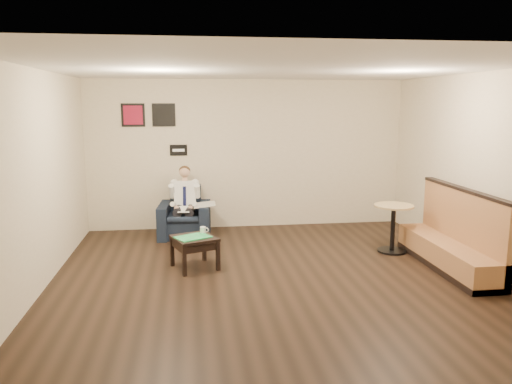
{
  "coord_description": "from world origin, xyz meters",
  "views": [
    {
      "loc": [
        -1.1,
        -6.4,
        2.37
      ],
      "look_at": [
        -0.08,
        1.2,
        1.0
      ],
      "focal_mm": 35.0,
      "sensor_mm": 36.0,
      "label": 1
    }
  ],
  "objects": [
    {
      "name": "green_folder",
      "position": [
        -1.08,
        0.57,
        0.47
      ],
      "size": [
        0.57,
        0.52,
        0.01
      ],
      "primitive_type": "cube",
      "rotation": [
        0.0,
        0.0,
        0.5
      ],
      "color": "green",
      "rests_on": "side_table"
    },
    {
      "name": "newspaper",
      "position": [
        -0.85,
        2.3,
        0.59
      ],
      "size": [
        0.39,
        0.48,
        0.01
      ],
      "primitive_type": "cube",
      "rotation": [
        0.0,
        0.0,
        -0.02
      ],
      "color": "silver",
      "rests_on": "armchair"
    },
    {
      "name": "banquette",
      "position": [
        2.59,
        0.15,
        0.57
      ],
      "size": [
        0.53,
        2.24,
        1.15
      ],
      "primitive_type": "cube",
      "color": "#A16A3E",
      "rests_on": "ground"
    },
    {
      "name": "art_print_right",
      "position": [
        -1.55,
        2.98,
        2.15
      ],
      "size": [
        0.42,
        0.03,
        0.42
      ],
      "primitive_type": "cube",
      "color": "black",
      "rests_on": "wall_back"
    },
    {
      "name": "cafe_table",
      "position": [
        2.1,
        0.99,
        0.39
      ],
      "size": [
        0.76,
        0.76,
        0.77
      ],
      "primitive_type": "cylinder",
      "rotation": [
        0.0,
        0.0,
        0.26
      ],
      "color": "tan",
      "rests_on": "ground"
    },
    {
      "name": "smartphone",
      "position": [
        -1.07,
        0.78,
        0.47
      ],
      "size": [
        0.16,
        0.1,
        0.01
      ],
      "primitive_type": "cube",
      "rotation": [
        0.0,
        0.0,
        0.19
      ],
      "color": "black",
      "rests_on": "side_table"
    },
    {
      "name": "armchair",
      "position": [
        -1.21,
        2.42,
        0.44
      ],
      "size": [
        0.96,
        0.96,
        0.87
      ],
      "primitive_type": "cube",
      "rotation": [
        0.0,
        0.0,
        -0.07
      ],
      "color": "black",
      "rests_on": "ground"
    },
    {
      "name": "seated_man",
      "position": [
        -1.22,
        2.31,
        0.6
      ],
      "size": [
        0.63,
        0.89,
        1.19
      ],
      "primitive_type": null,
      "rotation": [
        0.0,
        0.0,
        -0.07
      ],
      "color": "white",
      "rests_on": "armchair"
    },
    {
      "name": "coffee_mug",
      "position": [
        -0.93,
        0.79,
        0.52
      ],
      "size": [
        0.11,
        0.11,
        0.1
      ],
      "primitive_type": "cylinder",
      "rotation": [
        0.0,
        0.0,
        0.36
      ],
      "color": "white",
      "rests_on": "side_table"
    },
    {
      "name": "ceiling",
      "position": [
        0.0,
        0.0,
        2.8
      ],
      "size": [
        6.0,
        6.0,
        0.02
      ],
      "primitive_type": "cube",
      "color": "white",
      "rests_on": "wall_back"
    },
    {
      "name": "wall_left",
      "position": [
        -3.0,
        0.0,
        1.4
      ],
      "size": [
        0.02,
        6.0,
        2.8
      ],
      "primitive_type": "cube",
      "color": "beige",
      "rests_on": "ground"
    },
    {
      "name": "wall_right",
      "position": [
        3.0,
        0.0,
        1.4
      ],
      "size": [
        0.02,
        6.0,
        2.8
      ],
      "primitive_type": "cube",
      "color": "beige",
      "rests_on": "ground"
    },
    {
      "name": "wall_back",
      "position": [
        0.0,
        3.0,
        1.4
      ],
      "size": [
        6.0,
        0.02,
        2.8
      ],
      "primitive_type": "cube",
      "color": "beige",
      "rests_on": "ground"
    },
    {
      "name": "lap_papers",
      "position": [
        -1.23,
        2.22,
        0.53
      ],
      "size": [
        0.2,
        0.28,
        0.01
      ],
      "primitive_type": "cube",
      "rotation": [
        0.0,
        0.0,
        -0.0
      ],
      "color": "white",
      "rests_on": "seated_man"
    },
    {
      "name": "seating_sign",
      "position": [
        -1.3,
        2.98,
        1.5
      ],
      "size": [
        0.32,
        0.02,
        0.2
      ],
      "primitive_type": "cube",
      "color": "black",
      "rests_on": "wall_back"
    },
    {
      "name": "side_table",
      "position": [
        -1.06,
        0.6,
        0.23
      ],
      "size": [
        0.74,
        0.74,
        0.47
      ],
      "primitive_type": "cube",
      "rotation": [
        0.0,
        0.0,
        0.36
      ],
      "color": "black",
      "rests_on": "ground"
    },
    {
      "name": "art_print_left",
      "position": [
        -2.1,
        2.98,
        2.15
      ],
      "size": [
        0.42,
        0.03,
        0.42
      ],
      "primitive_type": "cube",
      "color": "maroon",
      "rests_on": "wall_back"
    },
    {
      "name": "ground",
      "position": [
        0.0,
        0.0,
        0.0
      ],
      "size": [
        6.0,
        6.0,
        0.0
      ],
      "primitive_type": "plane",
      "color": "black",
      "rests_on": "ground"
    },
    {
      "name": "wall_front",
      "position": [
        0.0,
        -3.0,
        1.4
      ],
      "size": [
        6.0,
        0.02,
        2.8
      ],
      "primitive_type": "cube",
      "color": "beige",
      "rests_on": "ground"
    }
  ]
}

